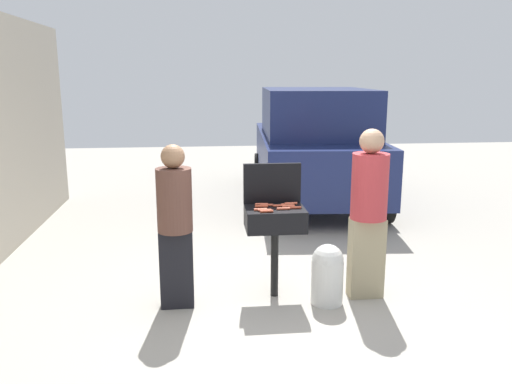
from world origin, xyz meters
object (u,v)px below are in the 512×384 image
at_px(hot_dog_0, 295,208).
at_px(hot_dog_9, 265,210).
at_px(bbq_grill, 275,222).
at_px(hot_dog_3, 262,204).
at_px(hot_dog_5, 288,206).
at_px(hot_dog_4, 279,206).
at_px(hot_dog_8, 260,209).
at_px(parked_minivan, 314,145).
at_px(hot_dog_10, 291,203).
at_px(hot_dog_1, 283,209).
at_px(person_right, 369,208).
at_px(hot_dog_2, 266,205).
at_px(hot_dog_11, 267,211).
at_px(propane_tank, 327,273).
at_px(person_left, 175,221).
at_px(hot_dog_7, 261,206).
at_px(hot_dog_6, 287,205).

height_order(hot_dog_0, hot_dog_9, same).
height_order(bbq_grill, hot_dog_3, hot_dog_3).
bearing_deg(hot_dog_5, hot_dog_4, 163.07).
bearing_deg(hot_dog_8, parked_minivan, 70.81).
bearing_deg(hot_dog_10, hot_dog_8, -148.37).
height_order(hot_dog_1, hot_dog_10, same).
relative_size(hot_dog_1, person_right, 0.07).
distance_m(hot_dog_3, hot_dog_4, 0.19).
distance_m(hot_dog_2, hot_dog_11, 0.25).
height_order(hot_dog_0, hot_dog_10, same).
bearing_deg(hot_dog_1, hot_dog_10, 60.86).
relative_size(hot_dog_5, person_right, 0.07).
relative_size(propane_tank, person_left, 0.38).
distance_m(hot_dog_2, propane_tank, 0.92).
bearing_deg(propane_tank, hot_dog_5, 144.53).
bearing_deg(hot_dog_4, hot_dog_11, -127.13).
bearing_deg(hot_dog_1, hot_dog_8, -178.16).
bearing_deg(hot_dog_9, person_right, 0.44).
bearing_deg(bbq_grill, hot_dog_3, 135.82).
xyz_separation_m(hot_dog_3, hot_dog_9, (0.00, -0.24, 0.00)).
xyz_separation_m(hot_dog_2, person_left, (-0.92, -0.23, -0.07)).
relative_size(hot_dog_7, hot_dog_8, 1.00).
height_order(propane_tank, parked_minivan, parked_minivan).
bearing_deg(hot_dog_10, hot_dog_9, -141.37).
relative_size(hot_dog_4, hot_dog_8, 1.00).
height_order(hot_dog_1, hot_dog_11, same).
height_order(hot_dog_3, hot_dog_7, same).
bearing_deg(hot_dog_3, hot_dog_7, -98.59).
distance_m(hot_dog_5, person_right, 0.81).
xyz_separation_m(hot_dog_0, person_right, (0.74, -0.06, -0.01)).
bearing_deg(hot_dog_2, person_left, -165.94).
xyz_separation_m(hot_dog_3, hot_dog_4, (0.17, -0.08, 0.00)).
bearing_deg(hot_dog_6, parked_minivan, 73.90).
height_order(bbq_grill, hot_dog_10, hot_dog_10).
bearing_deg(hot_dog_1, hot_dog_7, 151.40).
distance_m(bbq_grill, hot_dog_7, 0.21).
relative_size(person_right, parked_minivan, 0.39).
height_order(bbq_grill, hot_dog_11, hot_dog_11).
xyz_separation_m(hot_dog_3, parked_minivan, (1.42, 3.98, 0.07)).
bearing_deg(hot_dog_1, bbq_grill, 130.84).
distance_m(hot_dog_0, hot_dog_2, 0.30).
bearing_deg(hot_dog_3, hot_dog_10, 0.48).
xyz_separation_m(hot_dog_4, hot_dog_6, (0.09, 0.04, 0.00)).
height_order(hot_dog_0, propane_tank, hot_dog_0).
relative_size(hot_dog_5, hot_dog_7, 1.00).
xyz_separation_m(hot_dog_1, hot_dog_9, (-0.19, -0.04, 0.00)).
xyz_separation_m(person_left, parked_minivan, (2.29, 4.24, 0.15)).
distance_m(hot_dog_9, propane_tank, 0.89).
distance_m(hot_dog_4, person_left, 1.06).
relative_size(hot_dog_3, hot_dog_9, 1.00).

